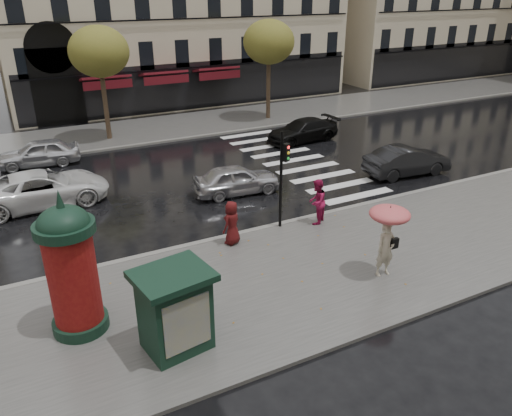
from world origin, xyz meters
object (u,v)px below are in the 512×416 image
morris_column (71,266)px  car_darkgrey (407,161)px  woman_umbrella (388,230)px  woman_red (317,202)px  car_silver (236,179)px  newsstand (175,309)px  traffic_light (283,171)px  car_far_silver (39,153)px  car_black (303,130)px  car_white (43,188)px  man_burgundy (232,223)px

morris_column → car_darkgrey: size_ratio=0.94×
woman_umbrella → car_darkgrey: woman_umbrella is taller
woman_red → morris_column: size_ratio=0.44×
morris_column → car_silver: size_ratio=1.04×
morris_column → newsstand: (2.09, -1.93, -0.82)m
woman_umbrella → car_silver: 8.77m
car_silver → traffic_light: bearing=-175.1°
car_silver → car_far_silver: size_ratio=0.97×
traffic_light → woman_red: bearing=-13.7°
traffic_light → car_silver: 4.47m
woman_umbrella → traffic_light: bearing=104.7°
car_darkgrey → car_black: car_darkgrey is taller
traffic_light → car_white: bearing=139.4°
traffic_light → newsstand: (-5.91, -4.80, -1.16)m
car_white → newsstand: bearing=-171.6°
car_silver → car_white: size_ratio=0.73×
woman_umbrella → newsstand: (-7.10, -0.27, -0.48)m
woman_umbrella → woman_red: size_ratio=1.35×
traffic_light → car_far_silver: (-7.50, 12.27, -1.73)m
woman_umbrella → traffic_light: size_ratio=0.65×
woman_umbrella → morris_column: morris_column is taller
car_black → car_far_silver: bearing=-104.0°
traffic_light → car_far_silver: traffic_light is taller
car_silver → man_burgundy: bearing=157.9°
car_far_silver → car_darkgrey: bearing=63.6°
newsstand → car_far_silver: newsstand is taller
morris_column → car_darkgrey: bearing=17.6°
car_darkgrey → car_white: (-16.44, 4.34, 0.03)m
newsstand → car_far_silver: (-1.59, 17.06, -0.57)m
newsstand → car_white: size_ratio=0.41×
woman_umbrella → woman_red: 4.25m
woman_red → car_black: woman_red is taller
newsstand → car_black: size_ratio=0.49×
man_burgundy → morris_column: size_ratio=0.40×
man_burgundy → car_white: (-5.60, 7.07, -0.18)m
car_black → car_silver: bearing=-55.5°
woman_red → car_darkgrey: (7.21, 2.74, -0.31)m
woman_umbrella → man_burgundy: woman_umbrella is taller
car_silver → car_far_silver: bearing=47.7°
car_darkgrey → car_far_silver: bearing=63.6°
woman_umbrella → car_darkgrey: (7.39, 6.93, -1.02)m
car_darkgrey → man_burgundy: bearing=109.3°
man_burgundy → traffic_light: (2.26, 0.33, 1.49)m
morris_column → car_white: (0.14, 9.61, -1.33)m
car_silver → car_black: size_ratio=0.87×
car_black → car_far_silver: size_ratio=1.12×
car_white → woman_umbrella: bearing=-142.5°
man_burgundy → traffic_light: size_ratio=0.43×
man_burgundy → car_darkgrey: bearing=164.7°
woman_red → car_white: (-9.23, 7.07, -0.27)m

